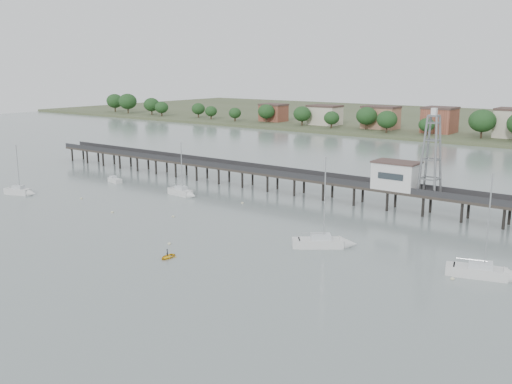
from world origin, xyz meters
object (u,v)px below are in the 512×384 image
yellow_dinghy (168,258)px  sailboat_d (492,274)px  sailboat_c (330,243)px  sailboat_b (184,193)px  sailboat_a (22,192)px  lattice_tower (431,155)px  white_tender (115,180)px  pier (286,175)px

yellow_dinghy → sailboat_d: bearing=18.9°
sailboat_c → sailboat_b: 43.61m
sailboat_a → sailboat_d: bearing=-13.9°
sailboat_b → yellow_dinghy: sailboat_b is taller
sailboat_d → sailboat_c: bearing=167.0°
lattice_tower → white_tender: lattice_tower is taller
sailboat_c → white_tender: sailboat_c is taller
white_tender → sailboat_d: bearing=3.8°
pier → sailboat_c: 38.68m
pier → sailboat_b: sailboat_b is taller
sailboat_a → yellow_dinghy: bearing=-30.4°
sailboat_d → white_tender: 89.19m
sailboat_d → sailboat_b: size_ratio=1.22×
pier → lattice_tower: lattice_tower is taller
pier → white_tender: bearing=-158.7°
sailboat_b → pier: bearing=50.7°
lattice_tower → white_tender: 72.32m
sailboat_c → yellow_dinghy: 24.37m
white_tender → yellow_dinghy: white_tender is taller
sailboat_d → white_tender: sailboat_d is taller
sailboat_c → yellow_dinghy: size_ratio=5.40×
lattice_tower → sailboat_a: 83.60m
sailboat_c → lattice_tower: bearing=42.9°
lattice_tower → sailboat_c: bearing=-99.6°
sailboat_a → yellow_dinghy: sailboat_a is taller
sailboat_c → yellow_dinghy: bearing=-168.7°
sailboat_d → white_tender: size_ratio=3.36×
sailboat_b → lattice_tower: bearing=23.2°
pier → sailboat_a: bearing=-140.7°
sailboat_c → sailboat_d: (23.14, 1.11, 0.00)m
sailboat_a → sailboat_d: size_ratio=0.77×
sailboat_a → sailboat_c: sailboat_c is taller
pier → lattice_tower: size_ratio=9.68×
sailboat_a → yellow_dinghy: 55.21m
pier → sailboat_b: (-15.10, -15.67, -3.15)m
white_tender → sailboat_c: bearing=0.2°
lattice_tower → sailboat_c: size_ratio=1.06×
lattice_tower → sailboat_a: bearing=-154.6°
sailboat_a → sailboat_b: bearing=15.6°
lattice_tower → sailboat_b: bearing=-161.4°
pier → yellow_dinghy: 47.41m
sailboat_d → white_tender: (-88.42, 11.63, -0.15)m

